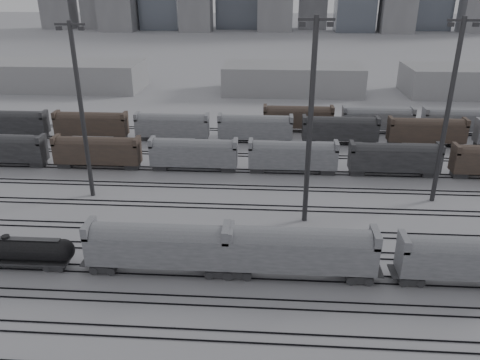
# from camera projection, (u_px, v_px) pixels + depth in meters

# --- Properties ---
(ground) EXTENTS (900.00, 900.00, 0.00)m
(ground) POSITION_uv_depth(u_px,v_px,m) (230.00, 280.00, 51.84)
(ground) COLOR #A6A6AB
(ground) RESTS_ON ground
(tracks) EXTENTS (220.00, 71.50, 0.16)m
(tracks) POSITION_uv_depth(u_px,v_px,m) (240.00, 208.00, 67.85)
(tracks) COLOR black
(tracks) RESTS_ON ground
(tank_car_b) EXTENTS (15.56, 2.59, 3.85)m
(tank_car_b) POSITION_uv_depth(u_px,v_px,m) (8.00, 249.00, 53.47)
(tank_car_b) COLOR black
(tank_car_b) RESTS_ON ground
(hopper_car_a) EXTENTS (16.44, 3.27, 5.88)m
(hopper_car_a) POSITION_uv_depth(u_px,v_px,m) (160.00, 244.00, 51.81)
(hopper_car_a) COLOR black
(hopper_car_a) RESTS_ON ground
(hopper_car_b) EXTENTS (16.72, 3.32, 5.98)m
(hopper_car_b) POSITION_uv_depth(u_px,v_px,m) (299.00, 249.00, 50.83)
(hopper_car_b) COLOR black
(hopper_car_b) RESTS_ON ground
(hopper_car_c) EXTENTS (15.51, 3.08, 5.55)m
(hopper_car_c) POSITION_uv_depth(u_px,v_px,m) (473.00, 257.00, 49.79)
(hopper_car_c) COLOR black
(hopper_car_c) RESTS_ON ground
(light_mast_b) EXTENTS (4.11, 0.66, 25.67)m
(light_mast_b) POSITION_uv_depth(u_px,v_px,m) (81.00, 109.00, 66.79)
(light_mast_b) COLOR #333335
(light_mast_b) RESTS_ON ground
(light_mast_c) EXTENTS (4.31, 0.69, 26.92)m
(light_mast_c) POSITION_uv_depth(u_px,v_px,m) (310.00, 120.00, 59.03)
(light_mast_c) COLOR #333335
(light_mast_c) RESTS_ON ground
(light_mast_d) EXTENTS (4.21, 0.67, 26.33)m
(light_mast_d) POSITION_uv_depth(u_px,v_px,m) (448.00, 110.00, 64.93)
(light_mast_d) COLOR #333335
(light_mast_d) RESTS_ON ground
(bg_string_near) EXTENTS (151.00, 3.00, 5.60)m
(bg_string_near) POSITION_uv_depth(u_px,v_px,m) (293.00, 157.00, 79.57)
(bg_string_near) COLOR gray
(bg_string_near) RESTS_ON ground
(bg_string_mid) EXTENTS (151.00, 3.00, 5.60)m
(bg_string_mid) POSITION_uv_depth(u_px,v_px,m) (340.00, 131.00, 93.62)
(bg_string_mid) COLOR black
(bg_string_mid) RESTS_ON ground
(bg_string_far) EXTENTS (66.00, 3.00, 5.60)m
(bg_string_far) POSITION_uv_depth(u_px,v_px,m) (418.00, 121.00, 99.87)
(bg_string_far) COLOR #4C3B30
(bg_string_far) RESTS_ON ground
(warehouse_left) EXTENTS (50.00, 18.00, 8.00)m
(warehouse_left) POSITION_uv_depth(u_px,v_px,m) (59.00, 75.00, 141.08)
(warehouse_left) COLOR gray
(warehouse_left) RESTS_ON ground
(warehouse_mid) EXTENTS (40.00, 18.00, 8.00)m
(warehouse_mid) POSITION_uv_depth(u_px,v_px,m) (292.00, 78.00, 136.73)
(warehouse_mid) COLOR gray
(warehouse_mid) RESTS_ON ground
(warehouse_right) EXTENTS (35.00, 18.00, 8.00)m
(warehouse_right) POSITION_uv_depth(u_px,v_px,m) (467.00, 81.00, 133.62)
(warehouse_right) COLOR gray
(warehouse_right) RESTS_ON ground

